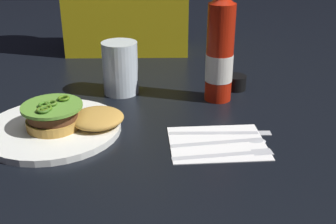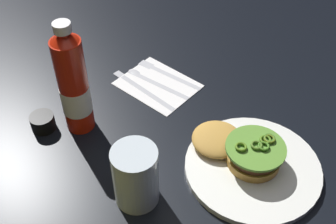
{
  "view_description": "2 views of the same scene",
  "coord_description": "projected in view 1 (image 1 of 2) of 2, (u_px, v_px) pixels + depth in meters",
  "views": [
    {
      "loc": [
        0.07,
        -0.68,
        0.38
      ],
      "look_at": [
        0.09,
        0.05,
        0.04
      ],
      "focal_mm": 45.18,
      "sensor_mm": 36.0,
      "label": 1
    },
    {
      "loc": [
        -0.39,
        0.55,
        0.67
      ],
      "look_at": [
        0.05,
        0.09,
        0.06
      ],
      "focal_mm": 46.1,
      "sensor_mm": 36.0,
      "label": 2
    }
  ],
  "objects": [
    {
      "name": "ground_plane",
      "position": [
        123.0,
        144.0,
        0.78
      ],
      "size": [
        3.0,
        3.0,
        0.0
      ],
      "primitive_type": "plane",
      "color": "black"
    },
    {
      "name": "butter_knife",
      "position": [
        227.0,
        131.0,
        0.82
      ],
      "size": [
        0.2,
        0.02,
        0.0
      ],
      "color": "silver",
      "rests_on": "napkin"
    },
    {
      "name": "burger_sandwich",
      "position": [
        69.0,
        116.0,
        0.81
      ],
      "size": [
        0.19,
        0.12,
        0.05
      ],
      "color": "#BD8B3B",
      "rests_on": "dinner_plate"
    },
    {
      "name": "condiment_cup",
      "position": [
        235.0,
        82.0,
        1.02
      ],
      "size": [
        0.05,
        0.05,
        0.03
      ],
      "primitive_type": "cylinder",
      "color": "black",
      "rests_on": "ground_plane"
    },
    {
      "name": "napkin",
      "position": [
        218.0,
        144.0,
        0.78
      ],
      "size": [
        0.18,
        0.15,
        0.0
      ],
      "primitive_type": "cube",
      "rotation": [
        0.0,
        0.0,
        0.06
      ],
      "color": "white",
      "rests_on": "ground_plane"
    },
    {
      "name": "dinner_plate",
      "position": [
        53.0,
        128.0,
        0.82
      ],
      "size": [
        0.27,
        0.27,
        0.01
      ],
      "primitive_type": "cylinder",
      "color": "white",
      "rests_on": "ground_plane"
    },
    {
      "name": "water_glass",
      "position": [
        120.0,
        68.0,
        0.98
      ],
      "size": [
        0.08,
        0.08,
        0.12
      ],
      "primitive_type": "cylinder",
      "color": "silver",
      "rests_on": "ground_plane"
    },
    {
      "name": "ketchup_bottle",
      "position": [
        220.0,
        52.0,
        0.93
      ],
      "size": [
        0.06,
        0.06,
        0.26
      ],
      "color": "#B91D0A",
      "rests_on": "ground_plane"
    },
    {
      "name": "spoon_utensil",
      "position": [
        233.0,
        141.0,
        0.78
      ],
      "size": [
        0.18,
        0.04,
        0.0
      ],
      "color": "silver",
      "rests_on": "napkin"
    },
    {
      "name": "fork_utensil",
      "position": [
        232.0,
        153.0,
        0.74
      ],
      "size": [
        0.18,
        0.04,
        0.0
      ],
      "color": "silver",
      "rests_on": "napkin"
    }
  ]
}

